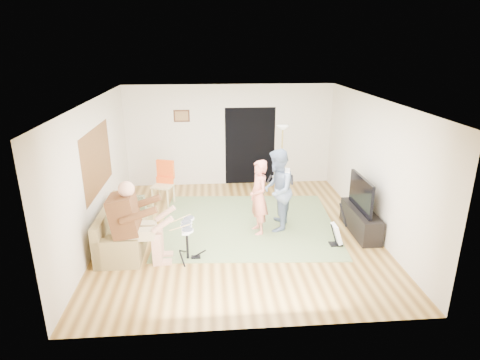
% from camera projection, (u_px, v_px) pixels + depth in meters
% --- Properties ---
extents(floor, '(6.00, 6.00, 0.00)m').
position_uv_depth(floor, '(238.00, 231.00, 8.33)').
color(floor, brown).
rests_on(floor, ground).
extents(walls, '(5.50, 6.00, 2.70)m').
position_uv_depth(walls, '(238.00, 169.00, 7.89)').
color(walls, beige).
rests_on(walls, floor).
extents(ceiling, '(6.00, 6.00, 0.00)m').
position_uv_depth(ceiling, '(238.00, 100.00, 7.45)').
color(ceiling, white).
rests_on(ceiling, walls).
extents(window_blinds, '(0.00, 2.05, 2.05)m').
position_uv_depth(window_blinds, '(97.00, 160.00, 7.80)').
color(window_blinds, brown).
rests_on(window_blinds, walls).
extents(doorway, '(2.10, 0.00, 2.10)m').
position_uv_depth(doorway, '(250.00, 146.00, 10.85)').
color(doorway, black).
rests_on(doorway, walls).
extents(picture_frame, '(0.42, 0.03, 0.32)m').
position_uv_depth(picture_frame, '(182.00, 116.00, 10.43)').
color(picture_frame, '#3F2314').
rests_on(picture_frame, walls).
extents(area_rug, '(3.89, 3.47, 0.02)m').
position_uv_depth(area_rug, '(247.00, 224.00, 8.65)').
color(area_rug, '#647849').
rests_on(area_rug, floor).
extents(sofa, '(0.79, 1.91, 0.77)m').
position_uv_depth(sofa, '(122.00, 232.00, 7.70)').
color(sofa, olive).
rests_on(sofa, floor).
extents(drummer, '(0.99, 0.55, 1.52)m').
position_uv_depth(drummer, '(138.00, 231.00, 7.01)').
color(drummer, '#593219').
rests_on(drummer, sofa).
extents(drum_kit, '(0.39, 0.70, 0.72)m').
position_uv_depth(drum_kit, '(187.00, 243.00, 7.17)').
color(drum_kit, black).
rests_on(drum_kit, floor).
extents(singer, '(0.47, 0.63, 1.54)m').
position_uv_depth(singer, '(259.00, 197.00, 8.04)').
color(singer, '#E57B63').
rests_on(singer, floor).
extents(microphone, '(0.06, 0.06, 0.24)m').
position_uv_depth(microphone, '(269.00, 179.00, 7.93)').
color(microphone, black).
rests_on(microphone, singer).
extents(guitarist, '(0.84, 0.97, 1.71)m').
position_uv_depth(guitarist, '(277.00, 190.00, 8.18)').
color(guitarist, slate).
rests_on(guitarist, floor).
extents(guitar_held, '(0.24, 0.61, 0.26)m').
position_uv_depth(guitar_held, '(287.00, 176.00, 8.10)').
color(guitar_held, white).
rests_on(guitar_held, guitarist).
extents(guitar_spare, '(0.32, 0.28, 0.88)m').
position_uv_depth(guitar_spare, '(337.00, 233.00, 7.67)').
color(guitar_spare, black).
rests_on(guitar_spare, floor).
extents(torchiere_lamp, '(0.32, 0.32, 1.79)m').
position_uv_depth(torchiere_lamp, '(282.00, 148.00, 9.94)').
color(torchiere_lamp, black).
rests_on(torchiere_lamp, floor).
extents(dining_chair, '(0.57, 0.59, 1.06)m').
position_uv_depth(dining_chair, '(163.00, 189.00, 9.61)').
color(dining_chair, beige).
rests_on(dining_chair, floor).
extents(tv_cabinet, '(0.40, 1.40, 0.50)m').
position_uv_depth(tv_cabinet, '(361.00, 221.00, 8.22)').
color(tv_cabinet, black).
rests_on(tv_cabinet, floor).
extents(television, '(0.06, 1.14, 0.69)m').
position_uv_depth(television, '(361.00, 194.00, 8.02)').
color(television, black).
rests_on(television, tv_cabinet).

